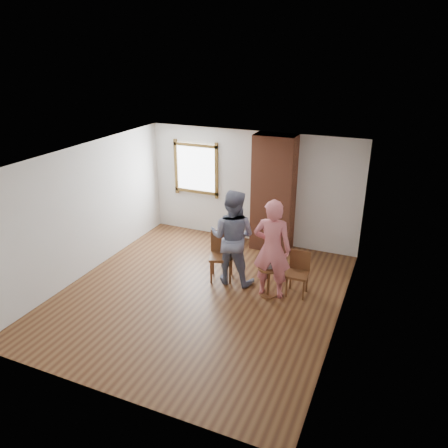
% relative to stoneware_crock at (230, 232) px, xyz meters
% --- Properties ---
extents(ground, '(5.50, 5.50, 0.00)m').
position_rel_stoneware_crock_xyz_m(ground, '(0.39, -2.40, -0.24)').
color(ground, brown).
rests_on(ground, ground).
extents(room_shell, '(5.04, 5.52, 2.62)m').
position_rel_stoneware_crock_xyz_m(room_shell, '(0.34, -1.79, 1.56)').
color(room_shell, silver).
rests_on(room_shell, ground).
extents(brick_chimney, '(0.90, 0.50, 2.60)m').
position_rel_stoneware_crock_xyz_m(brick_chimney, '(0.99, 0.10, 1.06)').
color(brick_chimney, brown).
rests_on(brick_chimney, ground).
extents(stoneware_crock, '(0.50, 0.50, 0.49)m').
position_rel_stoneware_crock_xyz_m(stoneware_crock, '(0.00, 0.00, 0.00)').
color(stoneware_crock, '#C9B491').
rests_on(stoneware_crock, ground).
extents(dark_pot, '(0.17, 0.17, 0.17)m').
position_rel_stoneware_crock_xyz_m(dark_pot, '(0.16, 0.00, -0.16)').
color(dark_pot, black).
rests_on(dark_pot, ground).
extents(dining_chair_left, '(0.57, 0.57, 0.97)m').
position_rel_stoneware_crock_xyz_m(dining_chair_left, '(0.49, -1.61, 0.30)').
color(dining_chair_left, brown).
rests_on(dining_chair_left, ground).
extents(dining_chair_right, '(0.40, 0.40, 0.83)m').
position_rel_stoneware_crock_xyz_m(dining_chair_right, '(2.04, -1.60, 0.22)').
color(dining_chair_right, brown).
rests_on(dining_chair_right, ground).
extents(side_table, '(0.40, 0.40, 0.60)m').
position_rel_stoneware_crock_xyz_m(side_table, '(1.57, -1.94, 0.16)').
color(side_table, brown).
rests_on(side_table, ground).
extents(cake_plate, '(0.18, 0.18, 0.01)m').
position_rel_stoneware_crock_xyz_m(cake_plate, '(1.57, -1.94, 0.36)').
color(cake_plate, white).
rests_on(cake_plate, side_table).
extents(cake_slice, '(0.08, 0.07, 0.06)m').
position_rel_stoneware_crock_xyz_m(cake_slice, '(1.58, -1.94, 0.39)').
color(cake_slice, silver).
rests_on(cake_slice, cake_plate).
extents(man, '(0.93, 0.73, 1.88)m').
position_rel_stoneware_crock_xyz_m(man, '(0.74, -1.67, 0.69)').
color(man, '#141537').
rests_on(man, ground).
extents(person_pink, '(0.73, 0.53, 1.88)m').
position_rel_stoneware_crock_xyz_m(person_pink, '(1.59, -1.88, 0.70)').
color(person_pink, '#CF676E').
rests_on(person_pink, ground).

